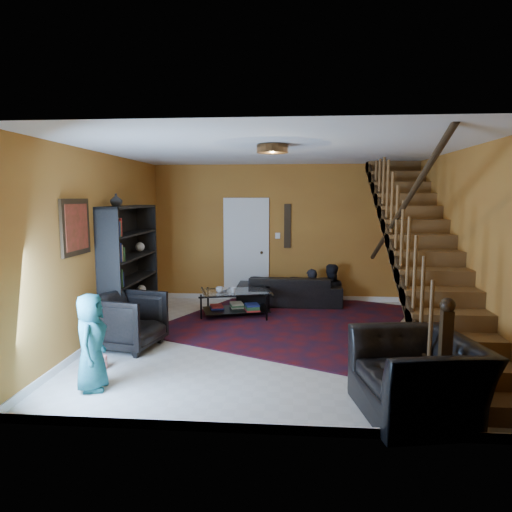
{
  "coord_description": "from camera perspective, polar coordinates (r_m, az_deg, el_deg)",
  "views": [
    {
      "loc": [
        0.27,
        -6.64,
        2.14
      ],
      "look_at": [
        -0.31,
        0.4,
        1.22
      ],
      "focal_mm": 32.0,
      "sensor_mm": 36.0,
      "label": 1
    }
  ],
  "objects": [
    {
      "name": "ceiling_fixture",
      "position": [
        5.88,
        2.07,
        13.24
      ],
      "size": [
        0.4,
        0.4,
        0.1
      ],
      "primitive_type": "cylinder",
      "color": "#3F2814",
      "rests_on": "room"
    },
    {
      "name": "sofa",
      "position": [
        9.13,
        4.18,
        -4.28
      ],
      "size": [
        2.06,
        0.82,
        0.6
      ],
      "primitive_type": "imported",
      "rotation": [
        0.0,
        0.0,
        3.15
      ],
      "color": "black",
      "rests_on": "floor"
    },
    {
      "name": "wall_hanging",
      "position": [
        9.39,
        3.96,
        3.76
      ],
      "size": [
        0.14,
        0.03,
        0.9
      ],
      "primitive_type": "cube",
      "color": "black",
      "rests_on": "room"
    },
    {
      "name": "bowl",
      "position": [
        8.23,
        -4.22,
        -4.22
      ],
      "size": [
        0.26,
        0.26,
        0.05
      ],
      "primitive_type": "imported",
      "rotation": [
        0.0,
        0.0,
        -0.23
      ],
      "color": "#999999",
      "rests_on": "coffee_table"
    },
    {
      "name": "cup_b",
      "position": [
        8.08,
        -2.86,
        -4.27
      ],
      "size": [
        0.12,
        0.12,
        0.1
      ],
      "primitive_type": "imported",
      "rotation": [
        0.0,
        0.0,
        -0.16
      ],
      "color": "#999999",
      "rests_on": "coffee_table"
    },
    {
      "name": "room",
      "position": [
        8.39,
        -6.51,
        -7.08
      ],
      "size": [
        5.5,
        5.5,
        5.5
      ],
      "color": "#AE7026",
      "rests_on": "ground"
    },
    {
      "name": "rug",
      "position": [
        8.11,
        4.15,
        -7.87
      ],
      "size": [
        4.8,
        5.05,
        0.02
      ],
      "primitive_type": "cube",
      "rotation": [
        0.0,
        0.0,
        -0.43
      ],
      "color": "#4B0D10",
      "rests_on": "floor"
    },
    {
      "name": "armchair_right",
      "position": [
        4.88,
        19.53,
        -14.06
      ],
      "size": [
        1.26,
        1.38,
        0.78
      ],
      "primitive_type": "imported",
      "rotation": [
        0.0,
        0.0,
        -1.38
      ],
      "color": "black",
      "rests_on": "floor"
    },
    {
      "name": "coffee_table",
      "position": [
        8.28,
        -2.52,
        -5.71
      ],
      "size": [
        1.36,
        1.03,
        0.46
      ],
      "rotation": [
        0.0,
        0.0,
        0.3
      ],
      "color": "black",
      "rests_on": "floor"
    },
    {
      "name": "framed_picture",
      "position": [
        6.42,
        -21.64,
        3.38
      ],
      "size": [
        0.04,
        0.74,
        0.74
      ],
      "primitive_type": "cube",
      "color": "maroon",
      "rests_on": "room"
    },
    {
      "name": "popcorn_bucket",
      "position": [
        6.16,
        -18.7,
        -12.41
      ],
      "size": [
        0.16,
        0.16,
        0.15
      ],
      "primitive_type": "cylinder",
      "rotation": [
        0.0,
        0.0,
        -0.29
      ],
      "color": "red",
      "rests_on": "rug"
    },
    {
      "name": "door",
      "position": [
        9.48,
        -1.21,
        0.62
      ],
      "size": [
        0.82,
        0.05,
        2.05
      ],
      "primitive_type": "cube",
      "color": "silver",
      "rests_on": "floor"
    },
    {
      "name": "bookshelf",
      "position": [
        7.81,
        -15.42,
        -1.55
      ],
      "size": [
        0.35,
        1.8,
        2.0
      ],
      "color": "black",
      "rests_on": "floor"
    },
    {
      "name": "armchair_left",
      "position": [
        6.78,
        -15.67,
        -7.81
      ],
      "size": [
        1.03,
        1.01,
        0.79
      ],
      "primitive_type": "imported",
      "rotation": [
        0.0,
        0.0,
        1.36
      ],
      "color": "black",
      "rests_on": "floor"
    },
    {
      "name": "person_adult_b",
      "position": [
        9.23,
        9.22,
        -4.93
      ],
      "size": [
        0.64,
        0.51,
        1.28
      ],
      "primitive_type": "imported",
      "rotation": [
        0.0,
        0.0,
        3.19
      ],
      "color": "black",
      "rests_on": "sofa"
    },
    {
      "name": "floor",
      "position": [
        6.98,
        2.28,
        -10.48
      ],
      "size": [
        5.5,
        5.5,
        0.0
      ],
      "primitive_type": "plane",
      "color": "beige",
      "rests_on": "ground"
    },
    {
      "name": "vase",
      "position": [
        7.25,
        -17.09,
        6.71
      ],
      "size": [
        0.18,
        0.18,
        0.19
      ],
      "primitive_type": "imported",
      "color": "#999999",
      "rests_on": "bookshelf"
    },
    {
      "name": "person_child",
      "position": [
        5.45,
        -19.92,
        -10.06
      ],
      "size": [
        0.42,
        0.58,
        1.09
      ],
      "primitive_type": "imported",
      "rotation": [
        0.0,
        0.0,
        1.72
      ],
      "color": "#19605E",
      "rests_on": "armchair_left"
    },
    {
      "name": "staircase",
      "position": [
        6.93,
        20.16,
        0.79
      ],
      "size": [
        0.95,
        5.02,
        3.18
      ],
      "color": "brown",
      "rests_on": "floor"
    },
    {
      "name": "cup_a",
      "position": [
        8.12,
        -4.6,
        -4.22
      ],
      "size": [
        0.16,
        0.16,
        0.1
      ],
      "primitive_type": "imported",
      "rotation": [
        0.0,
        0.0,
        0.35
      ],
      "color": "#999999",
      "rests_on": "coffee_table"
    },
    {
      "name": "person_adult_a",
      "position": [
        9.22,
        6.9,
        -5.21
      ],
      "size": [
        0.44,
        0.29,
        1.18
      ],
      "primitive_type": "imported",
      "rotation": [
        0.0,
        0.0,
        3.12
      ],
      "color": "black",
      "rests_on": "sofa"
    }
  ]
}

